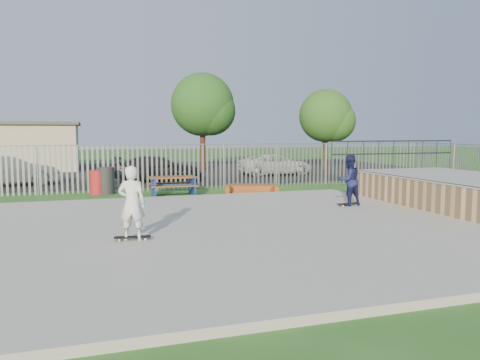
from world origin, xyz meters
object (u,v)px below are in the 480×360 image
object	(u,v)px
trash_bin_red	(98,182)
skater_navy	(349,180)
tree_mid	(202,105)
funbox	(252,189)
car_dark	(158,169)
car_silver	(11,171)
tree_right	(326,116)
skater_white	(132,203)
car_white	(275,165)
picnic_table	(173,186)
trash_bin_grey	(106,181)

from	to	relation	value
trash_bin_red	skater_navy	xyz separation A→B (m)	(7.75, -6.64, 0.49)
tree_mid	funbox	bearing A→B (deg)	-93.73
tree_mid	car_dark	bearing A→B (deg)	-120.58
funbox	car_silver	xyz separation A→B (m)	(-9.94, 5.96, 0.53)
trash_bin_red	car_silver	distance (m)	5.72
tree_right	skater_white	distance (m)	22.33
tree_mid	skater_navy	distance (m)	17.54
car_silver	tree_mid	xyz separation A→B (m)	(10.74, 6.33, 3.61)
car_white	skater_white	distance (m)	17.83
skater_navy	trash_bin_red	bearing A→B (deg)	-48.03
picnic_table	trash_bin_grey	bearing A→B (deg)	151.61
funbox	tree_right	size ratio (longest dim) A/B	0.38
car_white	tree_right	bearing A→B (deg)	-66.75
trash_bin_red	tree_mid	world-z (taller)	tree_mid
trash_bin_grey	tree_right	world-z (taller)	tree_right
funbox	skater_navy	xyz separation A→B (m)	(1.65, -4.91, 0.80)
skater_navy	picnic_table	bearing A→B (deg)	-54.03
trash_bin_red	tree_right	bearing A→B (deg)	28.19
car_white	car_silver	bearing A→B (deg)	92.54
picnic_table	trash_bin_grey	size ratio (longest dim) A/B	1.72
funbox	trash_bin_red	world-z (taller)	trash_bin_red
trash_bin_grey	tree_mid	xyz separation A→B (m)	(6.56, 10.58, 3.78)
trash_bin_grey	skater_navy	world-z (taller)	skater_navy
picnic_table	car_dark	size ratio (longest dim) A/B	0.42
picnic_table	car_dark	distance (m)	5.51
funbox	car_white	size ratio (longest dim) A/B	0.46
car_white	skater_white	xyz separation A→B (m)	(-9.50, -15.09, 0.35)
trash_bin_grey	tree_mid	size ratio (longest dim) A/B	0.17
tree_right	skater_white	bearing A→B (deg)	-128.85
picnic_table	car_silver	size ratio (longest dim) A/B	0.44
funbox	trash_bin_red	distance (m)	6.35
picnic_table	tree_right	bearing A→B (deg)	39.80
trash_bin_red	trash_bin_grey	size ratio (longest dim) A/B	0.89
funbox	car_silver	bearing A→B (deg)	165.79
car_white	skater_white	bearing A→B (deg)	144.72
funbox	trash_bin_grey	bearing A→B (deg)	-179.77
car_white	tree_right	xyz separation A→B (m)	(4.41, 2.18, 2.96)
car_dark	car_white	xyz separation A→B (m)	(7.06, 1.56, -0.04)
funbox	trash_bin_grey	xyz separation A→B (m)	(-5.76, 1.71, 0.37)
trash_bin_grey	car_silver	distance (m)	5.97
tree_mid	picnic_table	bearing A→B (deg)	-108.58
car_dark	car_white	distance (m)	7.23
trash_bin_grey	trash_bin_red	bearing A→B (deg)	175.57
funbox	car_dark	world-z (taller)	car_dark
car_silver	skater_navy	world-z (taller)	skater_navy
car_silver	car_white	size ratio (longest dim) A/B	0.97
trash_bin_red	car_dark	size ratio (longest dim) A/B	0.22
picnic_table	skater_white	distance (m)	8.35
trash_bin_grey	skater_white	xyz separation A→B (m)	(0.27, -9.46, 0.43)
trash_bin_grey	tree_right	size ratio (longest dim) A/B	0.21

